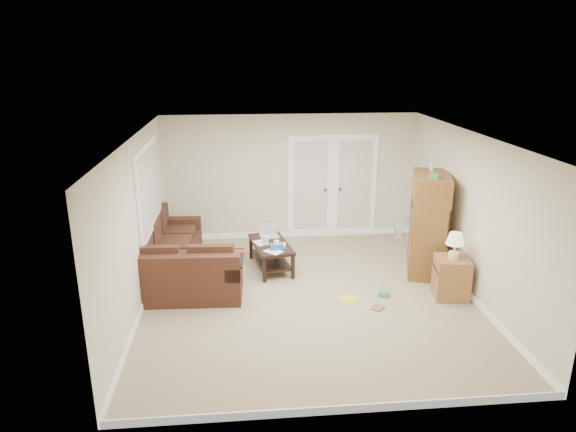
{
  "coord_description": "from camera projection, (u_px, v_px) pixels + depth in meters",
  "views": [
    {
      "loc": [
        -0.99,
        -7.18,
        3.65
      ],
      "look_at": [
        -0.24,
        0.7,
        1.1
      ],
      "focal_mm": 32.0,
      "sensor_mm": 36.0,
      "label": 1
    }
  ],
  "objects": [
    {
      "name": "wall_back",
      "position": [
        290.0,
        177.0,
        10.24
      ],
      "size": [
        5.0,
        0.02,
        2.5
      ],
      "primitive_type": "cube",
      "color": "beige",
      "rests_on": "floor"
    },
    {
      "name": "floor_book",
      "position": [
        373.0,
        307.0,
        7.67
      ],
      "size": [
        0.25,
        0.26,
        0.02
      ],
      "primitive_type": "imported",
      "rotation": [
        0.0,
        0.0,
        -0.7
      ],
      "color": "brown",
      "rests_on": "floor"
    },
    {
      "name": "window_left",
      "position": [
        149.0,
        188.0,
        8.26
      ],
      "size": [
        0.05,
        1.92,
        1.42
      ],
      "color": "white",
      "rests_on": "wall_left"
    },
    {
      "name": "floor_greenbox",
      "position": [
        383.0,
        292.0,
        8.04
      ],
      "size": [
        0.2,
        0.24,
        0.08
      ],
      "primitive_type": "cube",
      "rotation": [
        0.0,
        0.0,
        -0.28
      ],
      "color": "#469B61",
      "rests_on": "floor"
    },
    {
      "name": "floor_magazine",
      "position": [
        348.0,
        298.0,
        7.93
      ],
      "size": [
        0.37,
        0.36,
        0.01
      ],
      "primitive_type": "cube",
      "rotation": [
        0.0,
        0.0,
        0.61
      ],
      "color": "gold",
      "rests_on": "floor"
    },
    {
      "name": "wall_right",
      "position": [
        470.0,
        215.0,
        7.85
      ],
      "size": [
        0.02,
        5.5,
        2.5
      ],
      "primitive_type": "cube",
      "color": "beige",
      "rests_on": "floor"
    },
    {
      "name": "wall_front",
      "position": [
        346.0,
        308.0,
        5.02
      ],
      "size": [
        5.0,
        0.02,
        2.5
      ],
      "primitive_type": "cube",
      "color": "beige",
      "rests_on": "floor"
    },
    {
      "name": "wall_left",
      "position": [
        137.0,
        225.0,
        7.41
      ],
      "size": [
        0.02,
        5.5,
        2.5
      ],
      "primitive_type": "cube",
      "color": "beige",
      "rests_on": "floor"
    },
    {
      "name": "french_doors",
      "position": [
        332.0,
        187.0,
        10.34
      ],
      "size": [
        1.8,
        0.05,
        2.13
      ],
      "color": "white",
      "rests_on": "floor"
    },
    {
      "name": "ceiling",
      "position": [
        310.0,
        136.0,
        7.25
      ],
      "size": [
        5.0,
        5.5,
        0.02
      ],
      "primitive_type": "cube",
      "color": "white",
      "rests_on": "wall_back"
    },
    {
      "name": "coffee_table",
      "position": [
        271.0,
        254.0,
        8.99
      ],
      "size": [
        0.77,
        1.24,
        0.78
      ],
      "rotation": [
        0.0,
        0.0,
        0.18
      ],
      "color": "black",
      "rests_on": "floor"
    },
    {
      "name": "tv_armoire",
      "position": [
        428.0,
        223.0,
        8.69
      ],
      "size": [
        0.88,
        1.2,
        1.84
      ],
      "rotation": [
        0.0,
        0.0,
        -0.3
      ],
      "color": "brown",
      "rests_on": "floor"
    },
    {
      "name": "baseboards",
      "position": [
        308.0,
        293.0,
        8.0
      ],
      "size": [
        5.0,
        5.5,
        0.1
      ],
      "primitive_type": null,
      "color": "white",
      "rests_on": "floor"
    },
    {
      "name": "sectional_sofa",
      "position": [
        176.0,
        262.0,
        8.49
      ],
      "size": [
        1.79,
        2.7,
        0.81
      ],
      "rotation": [
        0.0,
        0.0,
        -0.04
      ],
      "color": "#47261B",
      "rests_on": "floor"
    },
    {
      "name": "space_heater",
      "position": [
        399.0,
        231.0,
        10.49
      ],
      "size": [
        0.14,
        0.13,
        0.29
      ],
      "primitive_type": "cube",
      "rotation": [
        0.0,
        0.0,
        0.28
      ],
      "color": "white",
      "rests_on": "floor"
    },
    {
      "name": "floor",
      "position": [
        308.0,
        296.0,
        8.01
      ],
      "size": [
        5.5,
        5.5,
        0.0
      ],
      "primitive_type": "plane",
      "color": "tan",
      "rests_on": "ground"
    },
    {
      "name": "side_cabinet",
      "position": [
        452.0,
        274.0,
        7.88
      ],
      "size": [
        0.57,
        0.57,
        1.05
      ],
      "rotation": [
        0.0,
        0.0,
        -0.16
      ],
      "color": "#9B6638",
      "rests_on": "floor"
    }
  ]
}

